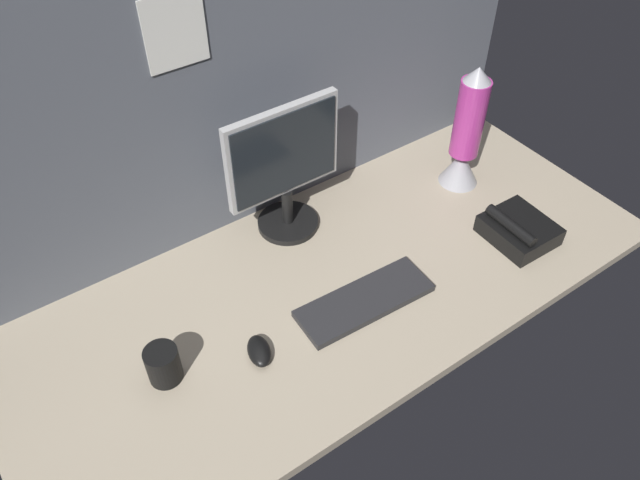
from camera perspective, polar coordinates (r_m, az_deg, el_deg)
The scene contains 8 objects.
ground_plane at distance 174.88cm, azimuth 1.01°, elevation -3.73°, with size 180.00×80.00×3.00cm, color tan.
cubicle_wall_back at distance 173.09cm, azimuth -6.28°, elevation 13.18°, with size 180.00×5.50×79.14cm.
monitor at distance 175.25cm, azimuth -3.24°, elevation 6.58°, with size 34.49×18.00×39.92cm.
keyboard at distance 167.42cm, azimuth 4.03°, elevation -5.48°, with size 37.00×13.00×2.00cm, color #262628.
mouse at distance 157.06cm, azimuth -5.51°, elevation -9.92°, with size 5.60×9.60×3.40cm, color black.
mug_black_travel at distance 154.72cm, azimuth -13.94°, elevation -10.83°, with size 8.08×8.08×9.66cm.
lava_lamp at distance 198.92cm, azimuth 13.02°, elevation 9.03°, with size 12.36×12.36×40.45cm.
desk_phone at distance 191.16cm, azimuth 17.42°, elevation 0.89°, with size 17.44×19.39×8.80cm.
Camera 1 is at (-69.15, -93.59, 129.05)cm, focal length 35.52 mm.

